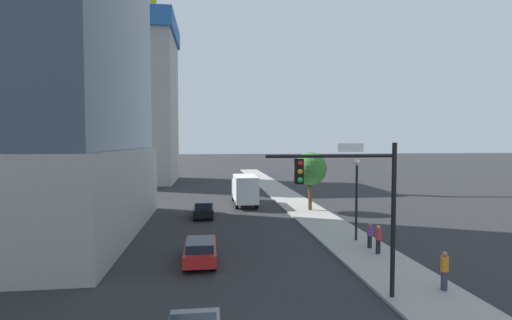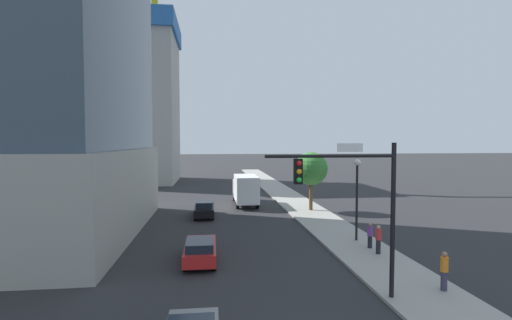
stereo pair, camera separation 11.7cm
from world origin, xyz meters
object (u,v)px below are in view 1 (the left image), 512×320
at_px(car_red, 200,250).
at_px(pedestrian_orange_shirt, 444,270).
at_px(construction_building, 134,93).
at_px(pedestrian_red_shirt, 378,239).
at_px(pedestrian_purple_shirt, 370,235).
at_px(street_lamp, 357,187).
at_px(street_tree, 310,169).
at_px(traffic_light_pole, 354,192).
at_px(car_black, 204,209).
at_px(box_truck, 245,189).

distance_m(car_red, pedestrian_orange_shirt, 12.48).
bearing_deg(construction_building, pedestrian_orange_shirt, -65.29).
distance_m(construction_building, pedestrian_red_shirt, 52.12).
distance_m(pedestrian_purple_shirt, pedestrian_red_shirt, 1.25).
bearing_deg(street_lamp, street_tree, 90.37).
bearing_deg(street_tree, pedestrian_red_shirt, -89.25).
height_order(street_lamp, pedestrian_orange_shirt, street_lamp).
xyz_separation_m(pedestrian_purple_shirt, pedestrian_orange_shirt, (0.46, -6.90, 0.12)).
xyz_separation_m(traffic_light_pole, car_black, (-6.60, 19.22, -4.00)).
distance_m(street_lamp, pedestrian_orange_shirt, 9.22).
bearing_deg(car_black, pedestrian_red_shirt, -51.20).
xyz_separation_m(street_tree, car_red, (-10.40, -14.53, -3.48)).
distance_m(traffic_light_pole, street_lamp, 10.01).
relative_size(street_lamp, pedestrian_orange_shirt, 3.12).
bearing_deg(car_black, car_red, -90.00).
height_order(box_truck, pedestrian_red_shirt, box_truck).
relative_size(traffic_light_pole, car_red, 1.46).
bearing_deg(construction_building, car_black, -68.99).
height_order(car_red, car_black, car_black).
height_order(traffic_light_pole, street_tree, traffic_light_pole).
bearing_deg(pedestrian_orange_shirt, pedestrian_red_shirt, 94.88).
bearing_deg(street_tree, box_truck, 143.78).
relative_size(street_tree, car_black, 1.24).
relative_size(car_red, pedestrian_orange_shirt, 2.57).
relative_size(street_tree, pedestrian_red_shirt, 3.32).
height_order(car_black, pedestrian_red_shirt, pedestrian_red_shirt).
distance_m(car_red, pedestrian_purple_shirt, 10.67).
bearing_deg(pedestrian_purple_shirt, construction_building, 117.59).
xyz_separation_m(traffic_light_pole, pedestrian_orange_shirt, (4.47, 0.40, -3.68)).
relative_size(traffic_light_pole, box_truck, 0.90).
bearing_deg(pedestrian_red_shirt, box_truck, 108.18).
relative_size(car_red, car_black, 0.99).
height_order(street_lamp, pedestrian_purple_shirt, street_lamp).
bearing_deg(pedestrian_orange_shirt, traffic_light_pole, -174.92).
bearing_deg(pedestrian_purple_shirt, traffic_light_pole, -118.78).
relative_size(pedestrian_purple_shirt, pedestrian_orange_shirt, 0.89).
height_order(street_tree, car_black, street_tree).
relative_size(car_black, pedestrian_purple_shirt, 2.92).
height_order(construction_building, pedestrian_orange_shirt, construction_building).
distance_m(box_truck, pedestrian_purple_shirt, 18.92).
xyz_separation_m(box_truck, pedestrian_purple_shirt, (6.29, -17.83, -0.84)).
height_order(street_lamp, box_truck, street_lamp).
height_order(car_red, pedestrian_orange_shirt, pedestrian_orange_shirt).
bearing_deg(street_tree, car_red, -125.58).
xyz_separation_m(car_red, pedestrian_orange_shirt, (11.07, -5.75, 0.32)).
height_order(traffic_light_pole, pedestrian_purple_shirt, traffic_light_pole).
bearing_deg(box_truck, car_black, -126.21).
height_order(construction_building, pedestrian_purple_shirt, construction_building).
bearing_deg(street_lamp, car_red, -163.85).
relative_size(pedestrian_red_shirt, pedestrian_orange_shirt, 0.97).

